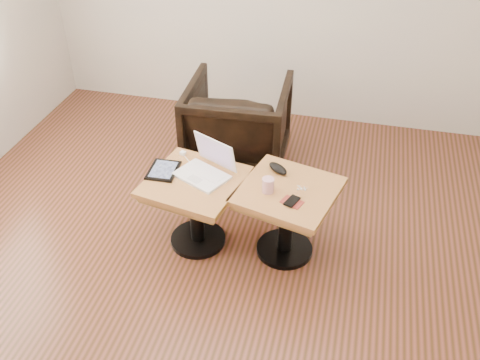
% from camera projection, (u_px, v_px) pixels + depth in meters
% --- Properties ---
extents(room_shell, '(4.52, 4.52, 2.71)m').
position_uv_depth(room_shell, '(218.00, 90.00, 2.77)').
color(room_shell, '#412813').
rests_on(room_shell, ground).
extents(side_table_left, '(0.70, 0.70, 0.54)m').
position_uv_depth(side_table_left, '(195.00, 196.00, 3.58)').
color(side_table_left, black).
rests_on(side_table_left, ground).
extents(side_table_right, '(0.73, 0.73, 0.54)m').
position_uv_depth(side_table_right, '(287.00, 205.00, 3.50)').
color(side_table_right, black).
rests_on(side_table_right, ground).
extents(laptop, '(0.42, 0.40, 0.24)m').
position_uv_depth(laptop, '(206.00, 168.00, 3.52)').
color(laptop, white).
rests_on(laptop, side_table_left).
extents(tablet, '(0.20, 0.25, 0.02)m').
position_uv_depth(tablet, '(163.00, 170.00, 3.57)').
color(tablet, black).
rests_on(tablet, side_table_left).
extents(charging_adapter, '(0.05, 0.05, 0.02)m').
position_uv_depth(charging_adapter, '(183.00, 153.00, 3.74)').
color(charging_adapter, white).
rests_on(charging_adapter, side_table_left).
extents(glasses_case, '(0.17, 0.15, 0.05)m').
position_uv_depth(glasses_case, '(278.00, 168.00, 3.56)').
color(glasses_case, black).
rests_on(glasses_case, side_table_right).
extents(striped_cup, '(0.10, 0.10, 0.10)m').
position_uv_depth(striped_cup, '(268.00, 185.00, 3.37)').
color(striped_cup, '#C75673').
rests_on(striped_cup, side_table_right).
extents(earbuds_tangle, '(0.07, 0.05, 0.01)m').
position_uv_depth(earbuds_tangle, '(302.00, 188.00, 3.41)').
color(earbuds_tangle, white).
rests_on(earbuds_tangle, side_table_right).
extents(phone_on_sleeve, '(0.15, 0.13, 0.02)m').
position_uv_depth(phone_on_sleeve, '(292.00, 202.00, 3.30)').
color(phone_on_sleeve, maroon).
rests_on(phone_on_sleeve, side_table_right).
extents(armchair, '(0.84, 0.86, 0.75)m').
position_uv_depth(armchair, '(238.00, 125.00, 4.40)').
color(armchair, black).
rests_on(armchair, ground).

